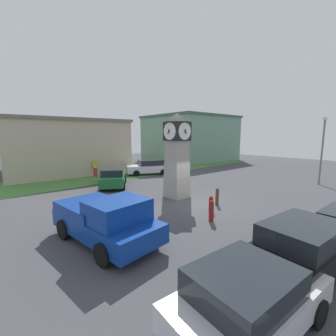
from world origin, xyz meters
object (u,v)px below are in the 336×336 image
at_px(car_silver_hatch, 114,177).
at_px(car_far_lot, 149,167).
at_px(clock_tower, 177,155).
at_px(car_navy_sedan, 248,297).
at_px(bollard_mid_row, 211,204).
at_px(street_lamp_near_road, 323,146).
at_px(pickup_truck, 106,219).
at_px(car_near_tower, 305,246).
at_px(pedestrian_near_bench, 95,167).
at_px(bollard_near_tower, 211,211).
at_px(bollard_far_row, 217,196).

bearing_deg(car_silver_hatch, car_far_lot, 24.03).
bearing_deg(clock_tower, car_navy_sedan, -126.37).
xyz_separation_m(bollard_mid_row, street_lamp_near_road, (12.32, -2.05, 2.83)).
xyz_separation_m(bollard_mid_row, pickup_truck, (-5.85, 0.70, 0.48)).
relative_size(car_near_tower, pedestrian_near_bench, 2.60).
relative_size(bollard_mid_row, pedestrian_near_bench, 0.50).
bearing_deg(pedestrian_near_bench, pickup_truck, -113.17).
bearing_deg(car_far_lot, car_navy_sedan, -121.47).
relative_size(bollard_near_tower, pedestrian_near_bench, 0.59).
height_order(bollard_near_tower, pickup_truck, pickup_truck).
relative_size(clock_tower, car_navy_sedan, 1.38).
height_order(car_navy_sedan, car_silver_hatch, car_silver_hatch).
relative_size(car_near_tower, car_far_lot, 0.94).
bearing_deg(clock_tower, bollard_far_row, -79.21).
relative_size(bollard_far_row, street_lamp_near_road, 0.19).
bearing_deg(car_silver_hatch, bollard_far_row, -76.43).
relative_size(car_far_lot, pedestrian_near_bench, 2.77).
distance_m(car_near_tower, car_far_lot, 18.23).
height_order(pedestrian_near_bench, street_lamp_near_road, street_lamp_near_road).
height_order(bollard_near_tower, car_near_tower, car_near_tower).
xyz_separation_m(clock_tower, bollard_near_tower, (-1.81, -4.20, -2.31)).
height_order(clock_tower, street_lamp_near_road, street_lamp_near_road).
xyz_separation_m(bollard_far_row, car_near_tower, (-3.57, -5.71, 0.29)).
bearing_deg(pedestrian_near_bench, bollard_mid_row, -89.54).
height_order(car_navy_sedan, street_lamp_near_road, street_lamp_near_road).
bearing_deg(pedestrian_near_bench, car_far_lot, -27.55).
distance_m(car_silver_hatch, pickup_truck, 9.81).
relative_size(clock_tower, street_lamp_near_road, 1.00).
height_order(car_near_tower, pedestrian_near_bench, pedestrian_near_bench).
xyz_separation_m(car_far_lot, street_lamp_near_road, (7.62, -13.66, 2.49)).
relative_size(bollard_mid_row, car_navy_sedan, 0.22).
bearing_deg(bollard_mid_row, car_navy_sedan, -137.32).
bearing_deg(bollard_near_tower, car_near_tower, -105.42).
xyz_separation_m(bollard_near_tower, pedestrian_near_bench, (0.99, 14.95, 0.49)).
xyz_separation_m(car_navy_sedan, car_far_lot, (10.22, 16.69, 0.05)).
height_order(clock_tower, car_near_tower, clock_tower).
relative_size(bollard_near_tower, car_near_tower, 0.23).
bearing_deg(car_near_tower, car_navy_sedan, 177.58).
height_order(car_silver_hatch, street_lamp_near_road, street_lamp_near_road).
relative_size(car_near_tower, pickup_truck, 0.93).
bearing_deg(clock_tower, bollard_near_tower, -113.30).
distance_m(car_near_tower, car_silver_hatch, 14.44).
xyz_separation_m(pickup_truck, pedestrian_near_bench, (5.74, 13.41, 0.10)).
bearing_deg(bollard_far_row, bollard_mid_row, -158.90).
xyz_separation_m(car_navy_sedan, street_lamp_near_road, (17.84, 3.04, 2.53)).
distance_m(clock_tower, street_lamp_near_road, 12.82).
distance_m(bollard_far_row, street_lamp_near_road, 11.68).
relative_size(car_near_tower, car_silver_hatch, 0.97).
distance_m(clock_tower, bollard_mid_row, 4.18).
height_order(bollard_far_row, street_lamp_near_road, street_lamp_near_road).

